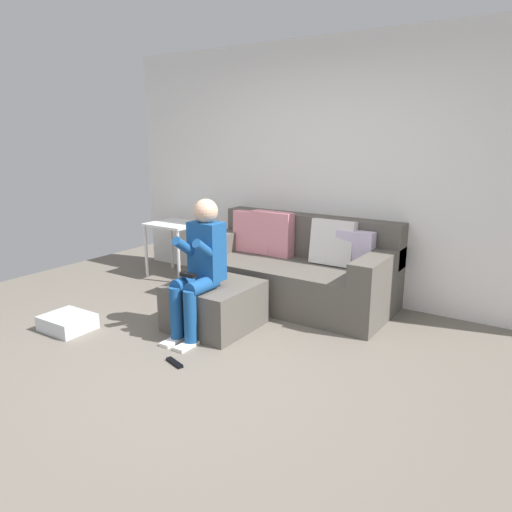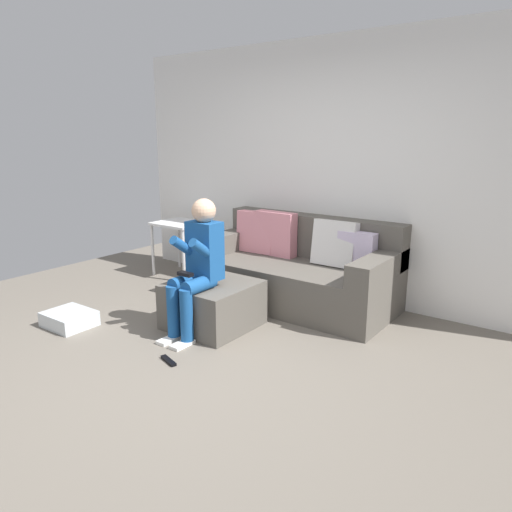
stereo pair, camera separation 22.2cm
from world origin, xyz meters
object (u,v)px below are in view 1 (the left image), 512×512
ottoman (214,305)px  side_table (174,231)px  person_seated (200,263)px  remote_near_ottoman (175,363)px  storage_bin (68,322)px  couch_sectional (296,269)px

ottoman → side_table: side_table is taller
person_seated → remote_near_ottoman: (0.20, -0.56, -0.64)m
side_table → storage_bin: bearing=-78.4°
ottoman → storage_bin: (-1.06, -0.78, -0.14)m
storage_bin → person_seated: bearing=29.3°
couch_sectional → remote_near_ottoman: bearing=-92.4°
storage_bin → ottoman: bearing=36.5°
ottoman → side_table: (-1.43, 1.03, 0.35)m
ottoman → remote_near_ottoman: 0.80m
person_seated → couch_sectional: bearing=77.3°
storage_bin → remote_near_ottoman: bearing=1.6°
couch_sectional → ottoman: 1.06m
couch_sectional → storage_bin: bearing=-126.5°
person_seated → ottoman: bearing=91.0°
couch_sectional → person_seated: person_seated is taller
couch_sectional → ottoman: couch_sectional is taller
couch_sectional → remote_near_ottoman: (-0.07, -1.76, -0.34)m
couch_sectional → ottoman: (-0.27, -1.02, -0.14)m
ottoman → person_seated: (0.00, -0.19, 0.44)m
ottoman → remote_near_ottoman: bearing=-75.0°
side_table → remote_near_ottoman: (1.63, -1.78, -0.55)m
storage_bin → side_table: 1.92m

